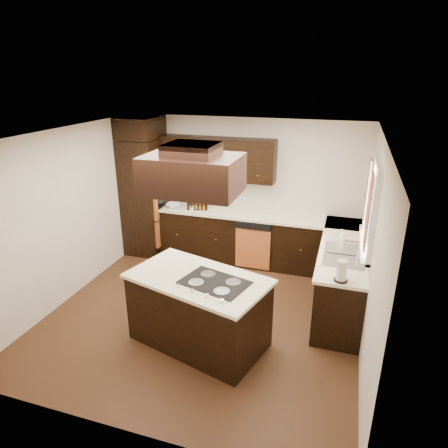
{
  "coord_description": "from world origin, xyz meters",
  "views": [
    {
      "loc": [
        1.73,
        -4.54,
        3.23
      ],
      "look_at": [
        0.1,
        0.6,
        1.15
      ],
      "focal_mm": 32.0,
      "sensor_mm": 36.0,
      "label": 1
    }
  ],
  "objects": [
    {
      "name": "paper_towel",
      "position": [
        1.79,
        -0.19,
        1.05
      ],
      "size": [
        0.16,
        0.16,
        0.27
      ],
      "primitive_type": "cylinder",
      "rotation": [
        0.0,
        0.0,
        -0.43
      ],
      "color": "silver",
      "rests_on": "countertop_right"
    },
    {
      "name": "countertop_right",
      "position": [
        1.79,
        0.9,
        0.9
      ],
      "size": [
        0.63,
        2.4,
        0.04
      ],
      "primitive_type": "cube",
      "color": "white",
      "rests_on": "base_cabinets_right"
    },
    {
      "name": "floor",
      "position": [
        0.0,
        0.0,
        -0.01
      ],
      "size": [
        4.2,
        4.2,
        0.02
      ],
      "primitive_type": "cube",
      "color": "brown",
      "rests_on": "ground"
    },
    {
      "name": "window_pane",
      "position": [
        2.1,
        0.55,
        1.65
      ],
      "size": [
        0.0,
        1.2,
        1.0
      ],
      "primitive_type": "cube",
      "color": "white",
      "rests_on": "wall_right"
    },
    {
      "name": "wall_front",
      "position": [
        0.0,
        -2.11,
        1.25
      ],
      "size": [
        4.2,
        0.02,
        2.5
      ],
      "primitive_type": "cube",
      "color": "beige",
      "rests_on": "ground"
    },
    {
      "name": "dishwasher_front",
      "position": [
        0.33,
        1.5,
        0.4
      ],
      "size": [
        0.6,
        0.05,
        0.72
      ],
      "primitive_type": "cube",
      "color": "#CC6D31",
      "rests_on": "floor"
    },
    {
      "name": "mixing_bowl",
      "position": [
        -1.2,
        1.7,
        0.95
      ],
      "size": [
        0.31,
        0.31,
        0.07
      ],
      "primitive_type": "imported",
      "rotation": [
        0.0,
        0.0,
        0.18
      ],
      "color": "silver",
      "rests_on": "countertop_back"
    },
    {
      "name": "wall_back",
      "position": [
        0.0,
        2.11,
        1.25
      ],
      "size": [
        4.2,
        0.02,
        2.5
      ],
      "primitive_type": "cube",
      "color": "beige",
      "rests_on": "ground"
    },
    {
      "name": "wall_right",
      "position": [
        2.11,
        0.0,
        1.25
      ],
      "size": [
        0.02,
        4.2,
        2.5
      ],
      "primitive_type": "cube",
      "color": "beige",
      "rests_on": "ground"
    },
    {
      "name": "base_cabinets_back",
      "position": [
        0.03,
        1.8,
        0.44
      ],
      "size": [
        2.93,
        0.6,
        0.88
      ],
      "primitive_type": "cube",
      "color": "black",
      "rests_on": "floor"
    },
    {
      "name": "curtain_left",
      "position": [
        2.01,
        0.13,
        1.7
      ],
      "size": [
        0.02,
        0.34,
        0.9
      ],
      "primitive_type": "cube",
      "color": "#CEAD95",
      "rests_on": "wall_right"
    },
    {
      "name": "island",
      "position": [
        0.16,
        -0.61,
        0.44
      ],
      "size": [
        1.78,
        1.28,
        0.88
      ],
      "primitive_type": "cube",
      "rotation": [
        0.0,
        0.0,
        -0.27
      ],
      "color": "black",
      "rests_on": "floor"
    },
    {
      "name": "blender_pitcher",
      "position": [
        -0.84,
        1.69,
        1.15
      ],
      "size": [
        0.13,
        0.13,
        0.26
      ],
      "primitive_type": "cone",
      "color": "silver",
      "rests_on": "blender_base"
    },
    {
      "name": "countertop_back",
      "position": [
        0.03,
        1.79,
        0.9
      ],
      "size": [
        2.93,
        0.63,
        0.04
      ],
      "primitive_type": "cube",
      "color": "white",
      "rests_on": "base_cabinets_back"
    },
    {
      "name": "hood_duct",
      "position": [
        0.1,
        -0.55,
        2.44
      ],
      "size": [
        0.55,
        0.5,
        0.13
      ],
      "primitive_type": "cube",
      "color": "black",
      "rests_on": "ceiling"
    },
    {
      "name": "wall_oven_face",
      "position": [
        -1.43,
        1.71,
        1.12
      ],
      "size": [
        0.05,
        0.62,
        0.78
      ],
      "primitive_type": "cube",
      "color": "#CC6D31",
      "rests_on": "oven_column"
    },
    {
      "name": "cooktop",
      "position": [
        0.39,
        -0.68,
        0.93
      ],
      "size": [
        0.87,
        0.69,
        0.01
      ],
      "primitive_type": "cube",
      "rotation": [
        0.0,
        0.0,
        -0.27
      ],
      "color": "black",
      "rests_on": "island_top"
    },
    {
      "name": "blender_base",
      "position": [
        -0.84,
        1.69,
        0.97
      ],
      "size": [
        0.15,
        0.15,
        0.1
      ],
      "primitive_type": "cylinder",
      "color": "silver",
      "rests_on": "countertop_back"
    },
    {
      "name": "oven_column",
      "position": [
        -1.78,
        1.71,
        1.06
      ],
      "size": [
        0.65,
        0.75,
        2.12
      ],
      "primitive_type": "cube",
      "color": "black",
      "rests_on": "floor"
    },
    {
      "name": "curtain_right",
      "position": [
        2.01,
        0.97,
        1.7
      ],
      "size": [
        0.02,
        0.34,
        0.9
      ],
      "primitive_type": "cube",
      "color": "#CEAD95",
      "rests_on": "wall_right"
    },
    {
      "name": "wall_left",
      "position": [
        -2.11,
        0.0,
        1.25
      ],
      "size": [
        0.02,
        4.2,
        2.5
      ],
      "primitive_type": "cube",
      "color": "beige",
      "rests_on": "ground"
    },
    {
      "name": "island_top",
      "position": [
        0.16,
        -0.61,
        0.9
      ],
      "size": [
        1.85,
        1.35,
        0.04
      ],
      "primitive_type": "cube",
      "rotation": [
        0.0,
        0.0,
        -0.27
      ],
      "color": "white",
      "rests_on": "island"
    },
    {
      "name": "sink_rim",
      "position": [
        1.8,
        0.55,
        0.92
      ],
      "size": [
        0.52,
        0.84,
        0.01
      ],
      "primitive_type": "cube",
      "color": "silver",
      "rests_on": "countertop_right"
    },
    {
      "name": "range_hood",
      "position": [
        0.1,
        -0.55,
        2.16
      ],
      "size": [
        1.05,
        0.72,
        0.42
      ],
      "primitive_type": "cube",
      "color": "black",
      "rests_on": "ceiling"
    },
    {
      "name": "window_frame",
      "position": [
        2.07,
        0.55,
        1.65
      ],
      "size": [
        0.06,
        1.32,
        1.12
      ],
      "primitive_type": "cube",
      "color": "silver",
      "rests_on": "wall_right"
    },
    {
      "name": "soap_bottle",
      "position": [
        1.74,
        1.02,
        1.01
      ],
      "size": [
        0.1,
        0.1,
        0.19
      ],
      "primitive_type": "imported",
      "rotation": [
        0.0,
        0.0,
        -0.15
      ],
      "color": "silver",
      "rests_on": "countertop_right"
    },
    {
      "name": "upper_cabinets",
      "position": [
        -0.43,
        1.93,
        1.81
      ],
      "size": [
        2.0,
        0.34,
        0.72
      ],
      "primitive_type": "cube",
      "color": "black",
      "rests_on": "wall_back"
    },
    {
      "name": "spice_rack",
      "position": [
        -0.75,
        1.7,
        1.07
      ],
      "size": [
        0.37,
        0.19,
        0.3
      ],
      "primitive_type": "cube",
      "rotation": [
        0.0,
        0.0,
        0.3
      ],
      "color": "black",
      "rests_on": "countertop_back"
    },
    {
      "name": "base_cabinets_right",
      "position": [
        1.8,
        0.9,
        0.44
      ],
      "size": [
        0.6,
        2.4,
        0.88
      ],
      "primitive_type": "cube",
      "color": "black",
      "rests_on": "floor"
    },
    {
      "name": "ceiling",
      "position": [
        0.0,
        0.0,
        2.51
      ],
      "size": [
        4.2,
        4.2,
        0.02
      ],
      "primitive_type": "cube",
      "color": "silver",
      "rests_on": "ground"
    }
  ]
}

